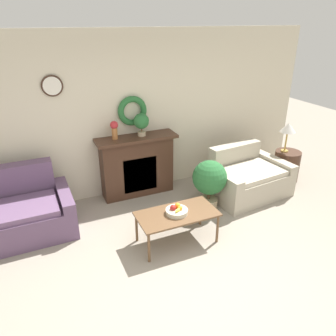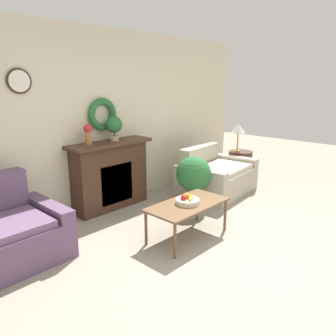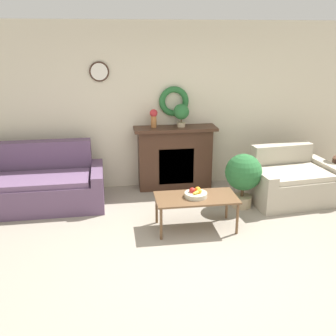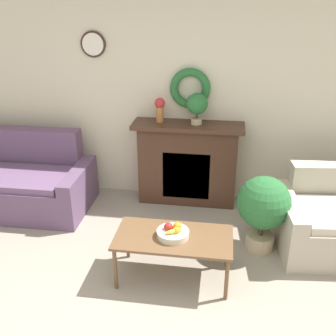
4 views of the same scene
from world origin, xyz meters
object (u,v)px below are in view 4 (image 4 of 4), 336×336
fruit_bowl (173,232)px  vase_on_mantel_left (160,108)px  potted_plant_floor_by_loveseat (263,206)px  potted_plant_on_mantel (197,105)px  coffee_table (174,240)px  couch_left (14,182)px  fireplace (187,163)px

fruit_bowl → vase_on_mantel_left: bearing=103.6°
potted_plant_floor_by_loveseat → potted_plant_on_mantel: bearing=129.8°
fruit_bowl → potted_plant_floor_by_loveseat: potted_plant_floor_by_loveseat is taller
coffee_table → vase_on_mantel_left: size_ratio=3.64×
couch_left → vase_on_mantel_left: (1.80, 0.43, 0.91)m
fireplace → potted_plant_floor_by_loveseat: fireplace is taller
potted_plant_on_mantel → potted_plant_floor_by_loveseat: potted_plant_on_mantel is taller
fireplace → potted_plant_on_mantel: size_ratio=3.61×
vase_on_mantel_left → potted_plant_on_mantel: size_ratio=0.79×
potted_plant_floor_by_loveseat → coffee_table: bearing=-145.0°
fruit_bowl → potted_plant_on_mantel: size_ratio=0.80×
couch_left → coffee_table: size_ratio=1.79×
couch_left → fireplace: bearing=10.6°
couch_left → potted_plant_floor_by_loveseat: (3.02, -0.52, 0.20)m
potted_plant_floor_by_loveseat → fruit_bowl: bearing=-145.3°
fruit_bowl → potted_plant_on_mantel: 1.71m
fireplace → coffee_table: bearing=-88.9°
couch_left → coffee_table: couch_left is taller
potted_plant_on_mantel → couch_left: bearing=-169.6°
potted_plant_on_mantel → potted_plant_floor_by_loveseat: (0.77, -0.93, -0.77)m
fireplace → potted_plant_on_mantel: (0.10, -0.01, 0.75)m
potted_plant_on_mantel → potted_plant_floor_by_loveseat: bearing=-50.2°
fireplace → coffee_table: fireplace is taller
fireplace → fruit_bowl: (0.02, -1.53, -0.03)m
coffee_table → potted_plant_on_mantel: size_ratio=2.88×
coffee_table → fruit_bowl: bearing=166.3°
coffee_table → fruit_bowl: fruit_bowl is taller
fruit_bowl → coffee_table: bearing=-13.7°
fruit_bowl → potted_plant_floor_by_loveseat: size_ratio=0.36×
coffee_table → fireplace: bearing=91.1°
fireplace → potted_plant_floor_by_loveseat: size_ratio=1.64×
couch_left → potted_plant_on_mantel: 2.48m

